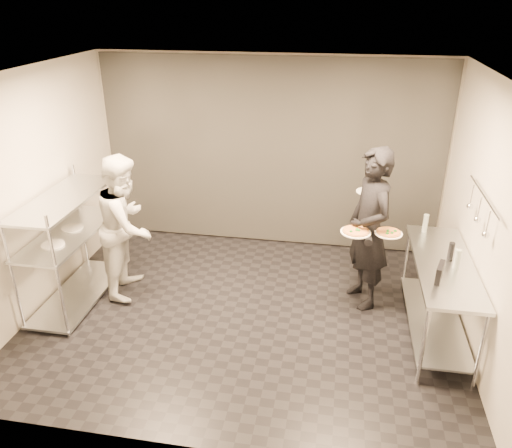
% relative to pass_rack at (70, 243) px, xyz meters
% --- Properties ---
extents(room_shell, '(5.00, 4.00, 2.80)m').
position_rel_pass_rack_xyz_m(room_shell, '(2.15, 1.18, 0.63)').
color(room_shell, black).
rests_on(room_shell, ground).
extents(pass_rack, '(0.60, 1.60, 1.50)m').
position_rel_pass_rack_xyz_m(pass_rack, '(0.00, 0.00, 0.00)').
color(pass_rack, silver).
rests_on(pass_rack, ground).
extents(prep_counter, '(0.60, 1.80, 0.92)m').
position_rel_pass_rack_xyz_m(prep_counter, '(4.33, 0.00, -0.14)').
color(prep_counter, silver).
rests_on(prep_counter, ground).
extents(utensil_rail, '(0.07, 1.20, 0.31)m').
position_rel_pass_rack_xyz_m(utensil_rail, '(4.58, 0.00, 0.78)').
color(utensil_rail, silver).
rests_on(utensil_rail, room_shell).
extents(waiter, '(0.74, 0.86, 1.99)m').
position_rel_pass_rack_xyz_m(waiter, '(3.55, 0.53, 0.23)').
color(waiter, black).
rests_on(waiter, ground).
extents(chef, '(0.76, 0.94, 1.81)m').
position_rel_pass_rack_xyz_m(chef, '(0.60, 0.33, 0.14)').
color(chef, silver).
rests_on(chef, ground).
extents(pizza_plate_near, '(0.35, 0.35, 0.05)m').
position_rel_pass_rack_xyz_m(pizza_plate_near, '(3.39, 0.31, 0.29)').
color(pizza_plate_near, white).
rests_on(pizza_plate_near, waiter).
extents(pizza_plate_far, '(0.31, 0.31, 0.05)m').
position_rel_pass_rack_xyz_m(pizza_plate_far, '(3.75, 0.34, 0.29)').
color(pizza_plate_far, white).
rests_on(pizza_plate_far, waiter).
extents(salad_plate, '(0.27, 0.27, 0.07)m').
position_rel_pass_rack_xyz_m(salad_plate, '(3.51, 0.82, 0.61)').
color(salad_plate, white).
rests_on(salad_plate, waiter).
extents(pos_monitor, '(0.12, 0.25, 0.18)m').
position_rel_pass_rack_xyz_m(pos_monitor, '(4.21, -0.38, 0.24)').
color(pos_monitor, black).
rests_on(pos_monitor, prep_counter).
extents(bottle_green, '(0.06, 0.06, 0.22)m').
position_rel_pass_rack_xyz_m(bottle_green, '(4.21, 0.74, 0.26)').
color(bottle_green, gray).
rests_on(bottle_green, prep_counter).
extents(bottle_clear, '(0.06, 0.06, 0.22)m').
position_rel_pass_rack_xyz_m(bottle_clear, '(4.42, -0.11, 0.26)').
color(bottle_clear, gray).
rests_on(bottle_clear, prep_counter).
extents(bottle_dark, '(0.06, 0.06, 0.21)m').
position_rel_pass_rack_xyz_m(bottle_dark, '(4.39, 0.06, 0.26)').
color(bottle_dark, black).
rests_on(bottle_dark, prep_counter).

